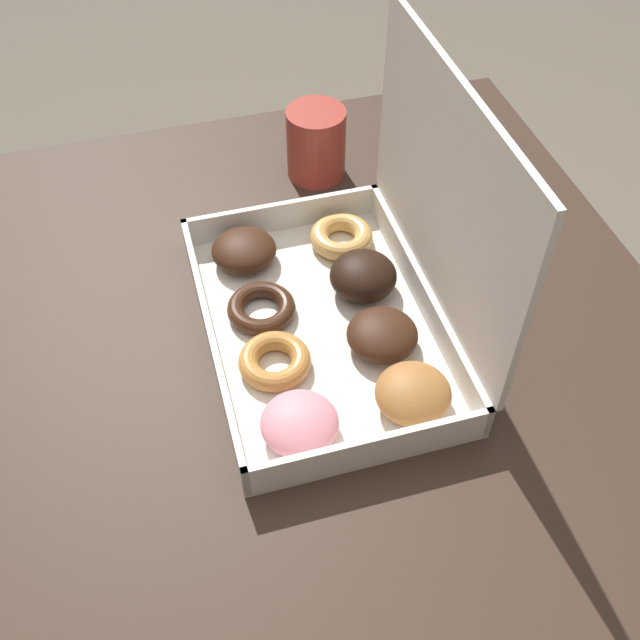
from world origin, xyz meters
name	(u,v)px	position (x,y,z in m)	size (l,w,h in m)	color
ground_plane	(312,588)	(0.00, 0.00, 0.00)	(8.00, 8.00, 0.00)	#6B6054
dining_table	(308,399)	(0.00, 0.00, 0.64)	(1.06, 0.96, 0.74)	#38281E
donut_box	(349,297)	(-0.03, 0.06, 0.80)	(0.41, 0.29, 0.33)	silver
coffee_mug	(316,142)	(-0.35, 0.11, 0.80)	(0.09, 0.09, 0.11)	#A3382D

